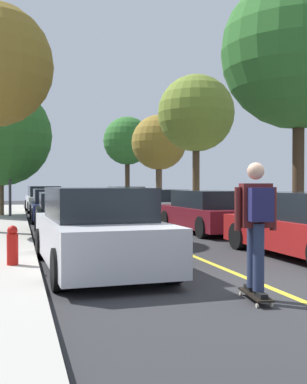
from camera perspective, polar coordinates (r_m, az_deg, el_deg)
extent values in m
plane|color=#2D2D30|center=(7.59, 13.88, -11.05)|extent=(80.00, 80.00, 0.00)
cube|color=gold|center=(11.19, 3.64, -7.11)|extent=(0.12, 39.20, 0.01)
cube|color=#B7B7BC|center=(8.95, -6.63, -5.59)|extent=(2.04, 4.66, 0.75)
cube|color=black|center=(8.99, -6.75, -1.32)|extent=(1.74, 2.66, 0.58)
cylinder|color=black|center=(7.68, 2.23, -8.44)|extent=(0.24, 0.65, 0.64)
cylinder|color=black|center=(7.28, -11.05, -8.98)|extent=(0.24, 0.65, 0.64)
cylinder|color=black|center=(10.72, -3.65, -5.76)|extent=(0.24, 0.65, 0.64)
cylinder|color=black|center=(10.43, -13.10, -5.97)|extent=(0.24, 0.65, 0.64)
cube|color=black|center=(15.01, -10.32, -3.13)|extent=(1.84, 4.46, 0.65)
cube|color=black|center=(14.97, -10.32, -0.98)|extent=(1.60, 2.99, 0.48)
cylinder|color=black|center=(13.62, -6.44, -4.32)|extent=(0.23, 0.64, 0.64)
cylinder|color=black|center=(13.49, -13.30, -4.40)|extent=(0.23, 0.64, 0.64)
cylinder|color=black|center=(16.60, -7.90, -3.37)|extent=(0.23, 0.64, 0.64)
cylinder|color=black|center=(16.50, -13.51, -3.42)|extent=(0.23, 0.64, 0.64)
cube|color=navy|center=(20.79, -11.82, -2.06)|extent=(1.74, 4.65, 0.60)
cube|color=black|center=(20.83, -11.84, -0.44)|extent=(1.53, 2.92, 0.57)
cylinder|color=black|center=(19.26, -9.11, -2.78)|extent=(0.22, 0.64, 0.64)
cylinder|color=black|center=(19.14, -13.91, -2.82)|extent=(0.22, 0.64, 0.64)
cylinder|color=black|center=(22.48, -10.04, -2.24)|extent=(0.22, 0.64, 0.64)
cylinder|color=black|center=(22.38, -14.15, -2.27)|extent=(0.22, 0.64, 0.64)
cube|color=#B7B7BC|center=(27.73, -12.79, -1.22)|extent=(1.96, 4.40, 0.69)
cube|color=black|center=(27.88, -12.82, 0.09)|extent=(1.70, 2.92, 0.57)
cylinder|color=black|center=(26.35, -10.66, -1.77)|extent=(0.24, 0.65, 0.64)
cylinder|color=black|center=(26.21, -14.45, -1.80)|extent=(0.24, 0.65, 0.64)
cylinder|color=black|center=(29.28, -11.30, -1.50)|extent=(0.24, 0.65, 0.64)
cylinder|color=black|center=(29.16, -14.71, -1.53)|extent=(0.24, 0.65, 0.64)
cube|color=maroon|center=(10.83, 17.72, -4.79)|extent=(1.85, 4.63, 0.64)
cube|color=black|center=(10.81, 17.66, -1.57)|extent=(1.60, 2.73, 0.58)
cylinder|color=black|center=(11.80, 9.99, -5.15)|extent=(0.23, 0.64, 0.64)
cylinder|color=black|center=(12.62, 16.66, -4.78)|extent=(0.23, 0.64, 0.64)
cube|color=maroon|center=(15.77, 6.47, -2.95)|extent=(2.00, 4.63, 0.64)
cube|color=black|center=(15.66, 6.61, -0.82)|extent=(1.73, 2.82, 0.54)
cylinder|color=black|center=(16.94, 1.57, -3.28)|extent=(0.24, 0.65, 0.64)
cylinder|color=black|center=(17.59, 7.01, -3.13)|extent=(0.24, 0.65, 0.64)
cylinder|color=black|center=(13.99, 5.79, -4.18)|extent=(0.24, 0.65, 0.64)
cylinder|color=black|center=(14.76, 12.10, -3.93)|extent=(0.24, 0.65, 0.64)
cube|color=white|center=(21.10, 0.68, -1.94)|extent=(1.89, 4.59, 0.65)
cube|color=black|center=(20.86, 0.84, -0.38)|extent=(1.65, 3.09, 0.51)
cylinder|color=black|center=(22.44, -2.50, -2.24)|extent=(0.23, 0.64, 0.64)
cylinder|color=black|center=(22.86, 1.67, -2.17)|extent=(0.23, 0.64, 0.64)
cylinder|color=black|center=(19.36, -0.50, -2.74)|extent=(0.23, 0.64, 0.64)
cylinder|color=black|center=(19.85, 4.27, -2.65)|extent=(0.23, 0.64, 0.64)
cube|color=navy|center=(27.79, -3.34, -1.22)|extent=(1.99, 4.57, 0.66)
cube|color=black|center=(27.66, -3.30, 0.05)|extent=(1.72, 2.75, 0.57)
cylinder|color=black|center=(29.19, -5.64, -1.50)|extent=(0.23, 0.64, 0.64)
cylinder|color=black|center=(29.51, -2.24, -1.46)|extent=(0.23, 0.64, 0.64)
cylinder|color=black|center=(26.10, -4.59, -1.79)|extent=(0.23, 0.64, 0.64)
cylinder|color=black|center=(26.46, -0.81, -1.75)|extent=(0.23, 0.64, 0.64)
cylinder|color=brown|center=(23.35, -17.57, 0.62)|extent=(0.26, 0.26, 2.62)
sphere|color=#2D6B28|center=(23.46, -17.60, 6.41)|extent=(4.67, 4.67, 4.67)
cylinder|color=#3D2D1E|center=(15.13, 16.73, 3.42)|extent=(0.35, 0.35, 4.19)
sphere|color=#2D6B28|center=(15.63, 16.79, 15.66)|extent=(4.65, 4.65, 4.65)
cylinder|color=#4C3823|center=(22.89, 5.04, 2.13)|extent=(0.34, 0.34, 3.80)
sphere|color=olive|center=(23.12, 5.06, 9.26)|extent=(3.62, 3.62, 3.62)
cylinder|color=brown|center=(28.80, 0.65, 0.87)|extent=(0.37, 0.37, 2.77)
sphere|color=olive|center=(28.91, 0.65, 5.88)|extent=(3.28, 3.28, 3.28)
cylinder|color=#3D2D1E|center=(37.19, -3.11, 1.73)|extent=(0.37, 0.37, 3.86)
sphere|color=#2D6B28|center=(37.33, -3.11, 6.07)|extent=(3.70, 3.70, 3.70)
cylinder|color=#B2140F|center=(8.94, -16.31, -6.52)|extent=(0.20, 0.20, 0.55)
sphere|color=#B2140F|center=(8.91, -16.32, -4.39)|extent=(0.18, 0.18, 0.18)
cylinder|color=#38383D|center=(22.37, -16.61, 4.15)|extent=(0.12, 0.12, 5.38)
cube|color=#EAE5C6|center=(22.70, -16.65, 11.25)|extent=(0.36, 0.24, 0.20)
cube|color=black|center=(6.75, 11.93, -11.74)|extent=(0.34, 0.86, 0.02)
cylinder|color=beige|center=(7.05, 10.26, -11.72)|extent=(0.03, 0.06, 0.06)
cylinder|color=beige|center=(7.11, 11.75, -11.62)|extent=(0.03, 0.06, 0.06)
cylinder|color=beige|center=(6.42, 12.14, -12.99)|extent=(0.03, 0.06, 0.06)
cylinder|color=beige|center=(6.49, 13.76, -12.86)|extent=(0.03, 0.06, 0.06)
cube|color=#99999E|center=(7.07, 11.01, -11.36)|extent=(0.10, 0.05, 0.02)
cube|color=#99999E|center=(6.45, 12.96, -12.58)|extent=(0.10, 0.05, 0.02)
cube|color=black|center=(6.95, 11.32, -11.03)|extent=(0.14, 0.27, 0.06)
cube|color=black|center=(6.54, 12.59, -11.79)|extent=(0.14, 0.27, 0.06)
cylinder|color=#283351|center=(6.77, 11.61, -7.27)|extent=(0.17, 0.17, 0.89)
cylinder|color=#283351|center=(6.55, 12.30, -7.55)|extent=(0.17, 0.17, 0.89)
cube|color=#511919|center=(6.59, 11.97, -1.56)|extent=(0.43, 0.28, 0.59)
sphere|color=tan|center=(6.59, 11.98, 2.44)|extent=(0.23, 0.23, 0.23)
cylinder|color=#511919|center=(6.52, 9.94, -1.98)|extent=(0.10, 0.10, 0.58)
cylinder|color=#511919|center=(6.68, 13.95, -1.92)|extent=(0.10, 0.10, 0.58)
cube|color=#1E1E4C|center=(6.40, 12.56, -1.46)|extent=(0.32, 0.22, 0.44)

